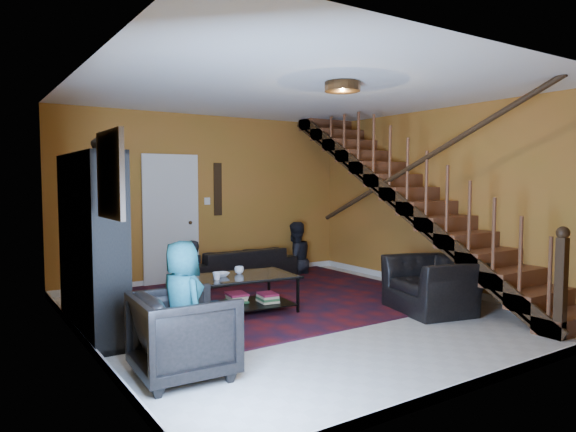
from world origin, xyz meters
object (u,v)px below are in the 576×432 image
object	(u,v)px
coffee_table	(241,292)
sofa	(238,265)
bookshelf	(92,247)
armchair_right	(433,285)
armchair_left	(184,335)

from	to	relation	value
coffee_table	sofa	bearing A→B (deg)	62.98
bookshelf	armchair_right	size ratio (longest dim) A/B	1.87
armchair_right	coffee_table	distance (m)	2.49
bookshelf	coffee_table	world-z (taller)	bookshelf
bookshelf	sofa	bearing A→B (deg)	32.03
armchair_right	sofa	bearing A→B (deg)	-146.47
bookshelf	armchair_left	size ratio (longest dim) A/B	2.44
bookshelf	armchair_left	xyz separation A→B (m)	(0.35, -1.78, -0.59)
armchair_left	armchair_right	distance (m)	3.57
armchair_left	armchair_right	xyz separation A→B (m)	(3.55, 0.33, -0.02)
sofa	armchair_right	bearing A→B (deg)	109.61
sofa	coffee_table	size ratio (longest dim) A/B	1.37
bookshelf	coffee_table	xyz separation A→B (m)	(1.73, -0.23, -0.67)
sofa	armchair_right	world-z (taller)	armchair_right
armchair_right	coffee_table	size ratio (longest dim) A/B	0.76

